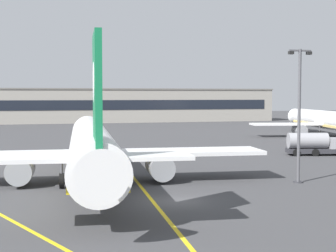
{
  "coord_description": "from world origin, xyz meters",
  "views": [
    {
      "loc": [
        -10.49,
        -36.43,
        7.99
      ],
      "look_at": [
        1.08,
        7.02,
        5.26
      ],
      "focal_mm": 54.31,
      "sensor_mm": 36.0,
      "label": 1
    }
  ],
  "objects_px": {
    "airliner_background": "(328,121)",
    "safety_cone_by_nose_gear": "(85,158)",
    "airliner_foreground": "(92,147)",
    "service_truck_catering_grey": "(315,144)",
    "apron_lamp_post": "(299,113)"
  },
  "relations": [
    {
      "from": "apron_lamp_post",
      "to": "service_truck_catering_grey",
      "type": "height_order",
      "value": "apron_lamp_post"
    },
    {
      "from": "airliner_foreground",
      "to": "airliner_background",
      "type": "distance_m",
      "value": 64.1
    },
    {
      "from": "service_truck_catering_grey",
      "to": "safety_cone_by_nose_gear",
      "type": "relative_size",
      "value": 14.46
    },
    {
      "from": "airliner_background",
      "to": "safety_cone_by_nose_gear",
      "type": "relative_size",
      "value": 69.56
    },
    {
      "from": "airliner_foreground",
      "to": "apron_lamp_post",
      "type": "distance_m",
      "value": 19.05
    },
    {
      "from": "apron_lamp_post",
      "to": "safety_cone_by_nose_gear",
      "type": "height_order",
      "value": "apron_lamp_post"
    },
    {
      "from": "airliner_foreground",
      "to": "airliner_background",
      "type": "bearing_deg",
      "value": 39.04
    },
    {
      "from": "service_truck_catering_grey",
      "to": "safety_cone_by_nose_gear",
      "type": "bearing_deg",
      "value": 175.08
    },
    {
      "from": "airliner_background",
      "to": "service_truck_catering_grey",
      "type": "distance_m",
      "value": 31.97
    },
    {
      "from": "apron_lamp_post",
      "to": "airliner_foreground",
      "type": "bearing_deg",
      "value": 166.85
    },
    {
      "from": "airliner_foreground",
      "to": "safety_cone_by_nose_gear",
      "type": "height_order",
      "value": "airliner_foreground"
    },
    {
      "from": "airliner_background",
      "to": "safety_cone_by_nose_gear",
      "type": "distance_m",
      "value": 54.09
    },
    {
      "from": "airliner_background",
      "to": "apron_lamp_post",
      "type": "relative_size",
      "value": 3.15
    },
    {
      "from": "service_truck_catering_grey",
      "to": "airliner_background",
      "type": "bearing_deg",
      "value": 54.48
    },
    {
      "from": "airliner_background",
      "to": "safety_cone_by_nose_gear",
      "type": "bearing_deg",
      "value": -154.34
    }
  ]
}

